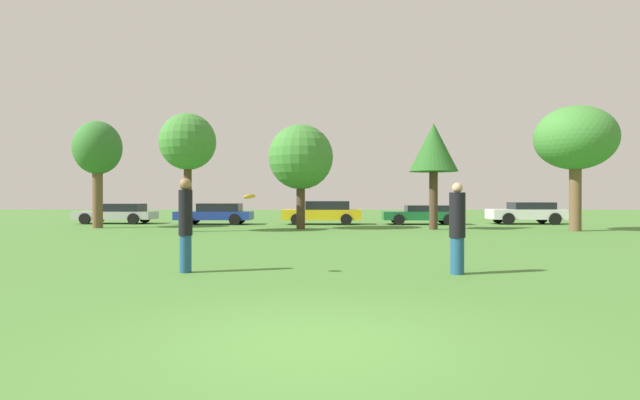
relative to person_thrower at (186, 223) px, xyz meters
The scene contains 14 objects.
ground_plane 5.96m from the person_thrower, 61.72° to the right, with size 120.00×120.00×0.00m, color #477A33.
person_thrower is the anchor object (origin of this frame).
person_catcher 5.62m from the person_thrower, ahead, with size 0.33×0.33×1.87m.
frisbee 1.51m from the person_thrower, 12.21° to the right, with size 0.25×0.24×0.12m.
tree_0 18.11m from the person_thrower, 119.32° to the left, with size 2.42×2.42×5.47m.
tree_1 13.54m from the person_thrower, 104.79° to the left, with size 2.58×2.58×5.40m.
tree_2 15.12m from the person_thrower, 83.53° to the left, with size 3.21×3.21×5.17m.
tree_3 16.93m from the person_thrower, 60.66° to the left, with size 2.36×2.36×5.19m.
tree_4 20.02m from the person_thrower, 42.75° to the left, with size 3.70×3.70×5.81m.
parked_car_silver 22.09m from the person_thrower, 115.45° to the left, with size 4.62×2.08×1.19m.
parked_car_blue 19.47m from the person_thrower, 100.20° to the left, with size 4.41×1.96×1.22m.
parked_car_yellow 19.49m from the person_thrower, 81.80° to the left, with size 4.56×2.09×1.35m.
parked_car_green 21.12m from the person_thrower, 66.12° to the left, with size 4.53×2.00×1.10m.
parked_car_white 24.66m from the person_thrower, 53.31° to the left, with size 4.26×2.17×1.28m.
Camera 1 is at (0.15, -5.60, 1.57)m, focal length 29.13 mm.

